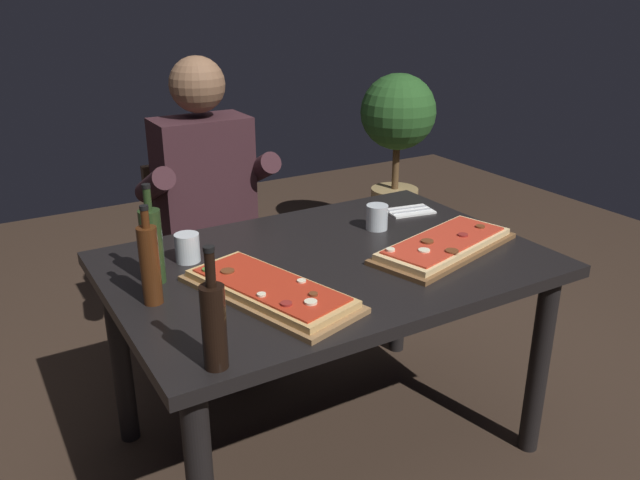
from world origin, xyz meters
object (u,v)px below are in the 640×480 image
dining_table (328,285)px  tumbler_near_camera (377,218)px  seated_diner (209,204)px  tumbler_far_side (187,248)px  diner_chair (203,251)px  oil_bottle_amber (150,264)px  vinegar_bottle_green (152,245)px  pizza_rectangular_left (269,290)px  wine_bottle_dark (214,323)px  potted_plant_corner (397,138)px  pizza_rectangular_front (444,245)px

dining_table → tumbler_near_camera: 0.36m
tumbler_near_camera → seated_diner: (-0.43, 0.59, -0.04)m
tumbler_far_side → diner_chair: (0.28, 0.64, -0.30)m
dining_table → oil_bottle_amber: (-0.59, -0.02, 0.22)m
vinegar_bottle_green → diner_chair: (0.42, 0.74, -0.37)m
pizza_rectangular_left → seated_diner: bearing=79.5°
dining_table → seated_diner: 0.75m
seated_diner → oil_bottle_amber: bearing=-121.7°
wine_bottle_dark → oil_bottle_amber: bearing=94.0°
pizza_rectangular_left → diner_chair: bearing=80.8°
oil_bottle_amber → seated_diner: 0.89m
vinegar_bottle_green → seated_diner: 0.75m
potted_plant_corner → wine_bottle_dark: bearing=-135.9°
pizza_rectangular_front → pizza_rectangular_left: (-0.66, -0.01, -0.00)m
tumbler_far_side → potted_plant_corner: 2.24m
tumbler_far_side → oil_bottle_amber: bearing=-128.8°
pizza_rectangular_front → vinegar_bottle_green: (-0.92, 0.26, 0.10)m
pizza_rectangular_left → tumbler_near_camera: size_ratio=6.58×
tumbler_near_camera → potted_plant_corner: size_ratio=0.08×
vinegar_bottle_green → tumbler_near_camera: size_ratio=3.35×
dining_table → oil_bottle_amber: bearing=-178.5°
tumbler_near_camera → potted_plant_corner: potted_plant_corner is taller
pizza_rectangular_front → tumbler_far_side: size_ratio=6.42×
dining_table → diner_chair: size_ratio=1.61×
pizza_rectangular_front → diner_chair: 1.15m
dining_table → wine_bottle_dark: 0.73m
wine_bottle_dark → tumbler_far_side: wine_bottle_dark is taller
oil_bottle_amber → wine_bottle_dark: bearing=-86.0°
seated_diner → potted_plant_corner: seated_diner is taller
oil_bottle_amber → vinegar_bottle_green: size_ratio=0.94×
pizza_rectangular_front → diner_chair: (-0.50, 1.00, -0.27)m
wine_bottle_dark → seated_diner: 1.24m
pizza_rectangular_left → diner_chair: size_ratio=0.70×
seated_diner → pizza_rectangular_left: bearing=-100.5°
pizza_rectangular_front → wine_bottle_dark: size_ratio=1.96×
wine_bottle_dark → pizza_rectangular_front: bearing=16.3°
diner_chair → potted_plant_corner: potted_plant_corner is taller
vinegar_bottle_green → potted_plant_corner: potted_plant_corner is taller
oil_bottle_amber → seated_diner: size_ratio=0.22×
tumbler_near_camera → dining_table: bearing=-153.9°
diner_chair → tumbler_far_side: bearing=-113.4°
pizza_rectangular_front → tumbler_near_camera: tumbler_near_camera is taller
dining_table → tumbler_near_camera: (0.30, 0.15, 0.14)m
dining_table → wine_bottle_dark: (-0.56, -0.42, 0.21)m
wine_bottle_dark → diner_chair: bearing=71.1°
wine_bottle_dark → tumbler_near_camera: bearing=33.2°
diner_chair → seated_diner: 0.28m
pizza_rectangular_front → diner_chair: size_ratio=0.69×
pizza_rectangular_front → tumbler_near_camera: (-0.07, 0.29, 0.02)m
diner_chair → seated_diner: (-0.00, -0.12, 0.26)m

